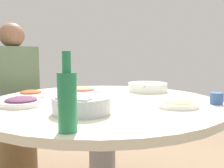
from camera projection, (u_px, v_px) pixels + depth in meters
round_dining_table at (102, 123)px, 1.52m from camera, size 1.37×1.37×0.72m
rice_bowl at (81, 105)px, 1.19m from camera, size 0.27×0.27×0.08m
soup_bowl at (148, 87)px, 1.86m from camera, size 0.28×0.28×0.06m
dish_shrimp at (82, 90)px, 1.80m from camera, size 0.25×0.25×0.04m
dish_eggplant at (21, 102)px, 1.36m from camera, size 0.22×0.22×0.05m
dish_noodles at (177, 103)px, 1.33m from camera, size 0.21×0.21×0.04m
dish_stirfry at (31, 94)px, 1.64m from camera, size 0.19×0.19×0.04m
green_bottle at (67, 100)px, 0.90m from camera, size 0.07×0.07×0.28m
tea_cup_far at (216, 98)px, 1.40m from camera, size 0.07×0.07×0.06m
tea_cup_side at (64, 84)px, 1.98m from camera, size 0.08×0.08×0.07m
stool_for_diner_right at (17, 147)px, 2.12m from camera, size 0.32×0.32×0.47m
diner_right at (14, 80)px, 2.05m from camera, size 0.37×0.36×0.76m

